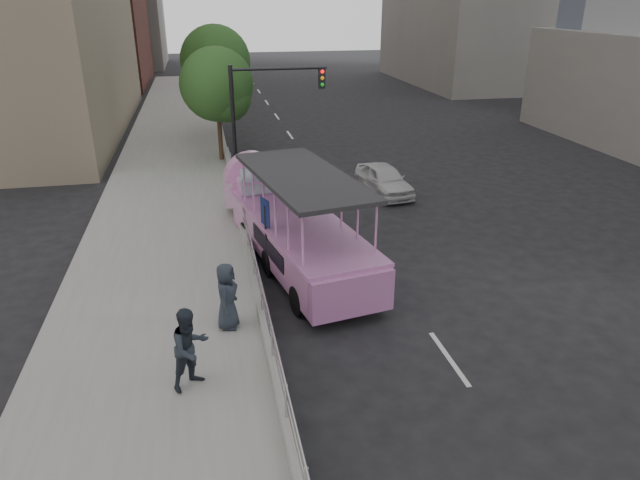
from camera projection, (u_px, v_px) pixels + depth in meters
ground at (382, 319)px, 14.95m from camera, size 160.00×160.00×0.00m
sidewalk at (170, 204)px, 22.83m from camera, size 5.50×80.00×0.30m
kerb_wall at (255, 280)px, 15.98m from camera, size 0.24×30.00×0.36m
guardrail at (254, 258)px, 15.72m from camera, size 0.07×22.00×0.71m
duck_boat at (289, 223)px, 18.16m from camera, size 3.91×9.61×3.11m
car at (384, 179)px, 24.28m from camera, size 1.93×3.85×1.26m
pedestrian_mid at (190, 348)px, 11.60m from camera, size 1.11×1.07×1.80m
pedestrian_far at (227, 296)px, 13.73m from camera, size 0.76×0.95×1.69m
parking_sign at (266, 229)px, 16.53m from camera, size 0.20×0.54×2.51m
traffic_signal at (260, 105)px, 24.52m from camera, size 4.20×0.32×5.20m
street_tree_near at (219, 87)px, 27.18m from camera, size 3.52×3.52×5.72m
street_tree_far at (217, 64)px, 32.43m from camera, size 3.97×3.97×6.45m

